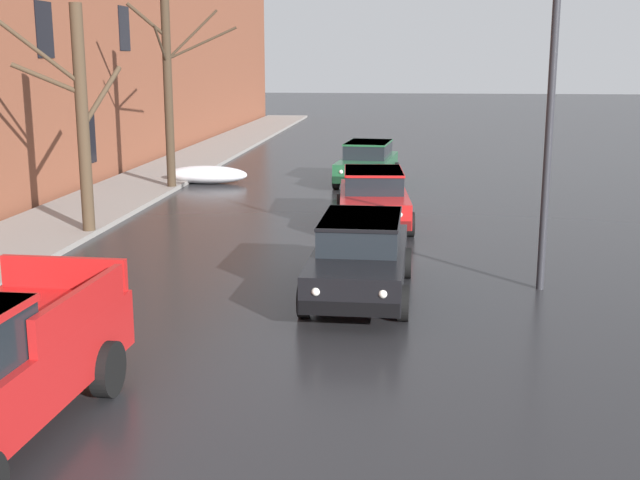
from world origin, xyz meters
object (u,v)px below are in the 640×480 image
Objects in this scene: sedan_black_parked_kerbside_close at (360,255)px; sedan_green_parked_far_down_block at (367,162)px; bare_tree_far_down_block at (169,88)px; sedan_red_parked_kerbside_mid at (373,196)px; street_lamp_post at (551,98)px; bare_tree_mid_block at (81,117)px.

sedan_black_parked_kerbside_close is 13.61m from sedan_green_parked_far_down_block.
sedan_black_parked_kerbside_close is at bearing -87.47° from sedan_green_parked_far_down_block.
bare_tree_far_down_block is at bearing 120.82° from sedan_black_parked_kerbside_close.
sedan_black_parked_kerbside_close is 1.01× the size of sedan_green_parked_far_down_block.
sedan_black_parked_kerbside_close is 1.03× the size of sedan_red_parked_kerbside_mid.
sedan_black_parked_kerbside_close is 0.70× the size of street_lamp_post.
bare_tree_far_down_block is 0.97× the size of street_lamp_post.
bare_tree_mid_block is at bearing 160.30° from street_lamp_post.
bare_tree_mid_block is 7.43m from sedan_red_parked_kerbside_mid.
bare_tree_far_down_block is 1.39× the size of sedan_green_parked_far_down_block.
sedan_black_parked_kerbside_close is 4.40m from street_lamp_post.
bare_tree_mid_block reaches higher than sedan_green_parked_far_down_block.
sedan_green_parked_far_down_block is 13.71m from street_lamp_post.
sedan_red_parked_kerbside_mid is (6.76, -5.01, -2.52)m from bare_tree_far_down_block.
bare_tree_far_down_block reaches higher than sedan_black_parked_kerbside_close.
bare_tree_mid_block is at bearing -124.41° from sedan_green_parked_far_down_block.
bare_tree_far_down_block is at bearing -160.80° from sedan_green_parked_far_down_block.
sedan_black_parked_kerbside_close is at bearing -89.43° from sedan_red_parked_kerbside_mid.
street_lamp_post reaches higher than sedan_black_parked_kerbside_close.
sedan_red_parked_kerbside_mid is at bearing -36.54° from bare_tree_far_down_block.
street_lamp_post is (3.39, -5.67, 2.78)m from sedan_red_parked_kerbside_mid.
sedan_green_parked_far_down_block is (-0.54, 7.18, -0.00)m from sedan_red_parked_kerbside_mid.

